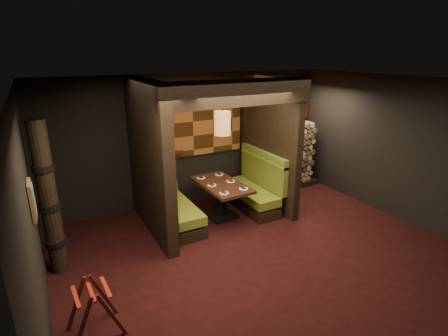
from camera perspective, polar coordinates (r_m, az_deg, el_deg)
floor at (r=6.19m, az=5.90°, el=-13.67°), size 6.50×5.50×0.02m
ceiling at (r=5.26m, az=6.96°, el=13.82°), size 6.50×5.50×0.02m
wall_back at (r=7.89m, az=-5.07°, el=4.87°), size 6.50×0.02×2.85m
wall_front at (r=3.86m, az=30.92°, el=-13.09°), size 6.50×0.02×2.85m
wall_left at (r=4.68m, az=-28.98°, el=-7.34°), size 0.02×5.50×2.85m
wall_right at (r=7.83m, az=26.47°, el=2.86°), size 0.02×5.50×2.85m
partition_left at (r=6.44m, az=-12.14°, el=1.37°), size 0.20×2.20×2.85m
partition_right at (r=7.61m, az=7.21°, el=4.29°), size 0.15×2.10×2.85m
header_beam at (r=5.86m, az=2.64°, el=12.14°), size 2.85×0.18×0.44m
tapa_back_panel at (r=7.75m, az=-5.18°, el=7.61°), size 2.40×0.06×1.55m
tapa_side_panel at (r=6.53m, az=-11.82°, el=5.49°), size 0.04×1.85×1.45m
lacquer_shelf at (r=7.64m, az=-8.82°, el=2.36°), size 0.60×0.12×0.07m
booth_bench_left at (r=6.91m, az=-8.47°, el=-6.30°), size 0.68×1.60×1.14m
booth_bench_right at (r=7.69m, az=4.87°, el=-3.52°), size 0.68×1.60×1.14m
dining_table at (r=7.16m, az=-0.43°, el=-4.28°), size 0.81×1.43×0.74m
place_settings at (r=7.06m, az=-0.44°, el=-2.44°), size 0.66×1.16×0.03m
pendant_lamp at (r=6.68m, az=-0.26°, el=7.33°), size 0.31×0.31×1.09m
framed_picture at (r=4.69m, az=-28.84°, el=-4.61°), size 0.05×0.36×0.46m
luggage_rack at (r=4.77m, az=-20.55°, el=-20.56°), size 0.69×0.50×0.72m
totem_column at (r=5.78m, az=-26.69°, el=-4.80°), size 0.31×0.31×2.40m
firewood_stack at (r=8.85m, az=9.83°, el=2.11°), size 1.73×0.70×1.64m
mosaic_header at (r=8.86m, az=8.90°, el=9.48°), size 1.83×0.10×0.56m
bay_front_post at (r=7.87m, az=6.65°, el=4.78°), size 0.08×0.08×2.85m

